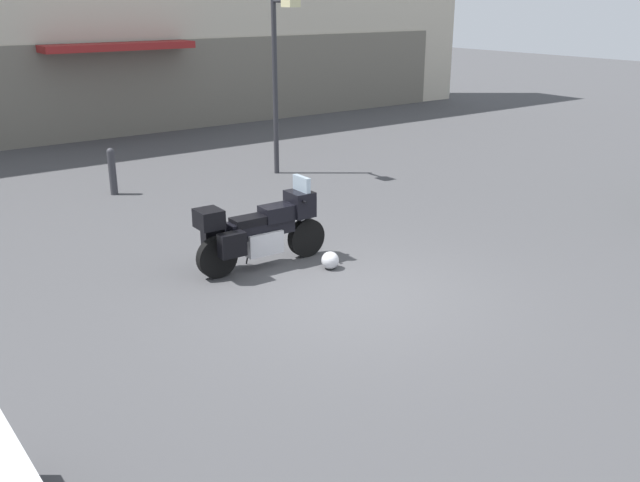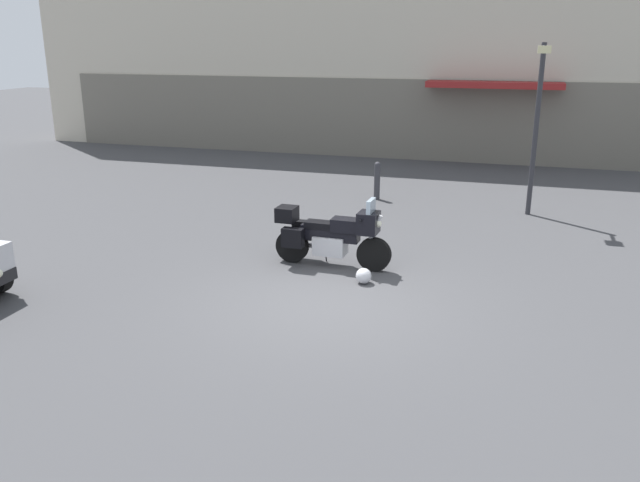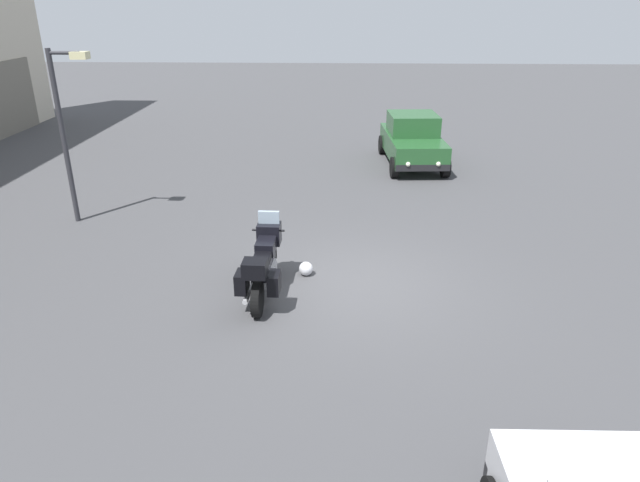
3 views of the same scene
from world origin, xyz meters
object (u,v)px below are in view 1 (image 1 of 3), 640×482
(motorcycle, at_px, (260,229))
(helmet, at_px, (330,260))
(bollard_curbside, at_px, (112,170))
(streetlamp_curbside, at_px, (278,67))

(motorcycle, bearing_deg, helmet, -39.35)
(motorcycle, height_order, helmet, motorcycle)
(motorcycle, relative_size, helmet, 8.08)
(motorcycle, bearing_deg, bollard_curbside, 94.71)
(bollard_curbside, bearing_deg, motorcycle, -86.85)
(motorcycle, xyz_separation_m, streetlamp_curbside, (3.60, 4.95, 1.90))
(helmet, xyz_separation_m, streetlamp_curbside, (2.77, 5.66, 2.39))
(motorcycle, distance_m, helmet, 1.19)
(helmet, distance_m, bollard_curbside, 6.38)
(helmet, bearing_deg, motorcycle, 139.09)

